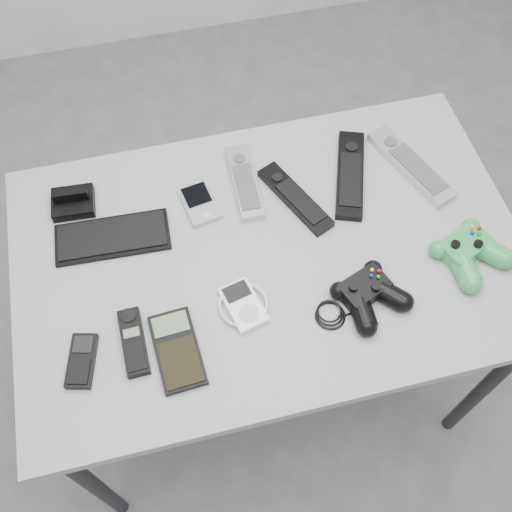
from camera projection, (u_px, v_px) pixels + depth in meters
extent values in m
plane|color=#5E5F63|center=(258.00, 397.00, 1.87)|extent=(3.50, 3.50, 0.00)
cube|color=#969699|center=(270.00, 254.00, 1.30)|extent=(1.09, 0.70, 0.03)
cylinder|color=black|center=(94.00, 485.00, 1.41)|extent=(0.04, 0.04, 0.70)
cylinder|color=black|center=(486.00, 387.00, 1.53)|extent=(0.04, 0.04, 0.70)
cylinder|color=black|center=(72.00, 267.00, 1.71)|extent=(0.04, 0.04, 0.70)
cylinder|color=black|center=(401.00, 200.00, 1.83)|extent=(0.04, 0.04, 0.70)
cube|color=black|center=(113.00, 237.00, 1.30)|extent=(0.25, 0.12, 0.02)
cube|color=black|center=(72.00, 199.00, 1.33)|extent=(0.10, 0.09, 0.05)
cube|color=#AFAEB5|center=(200.00, 203.00, 1.34)|extent=(0.09, 0.12, 0.02)
cube|color=#AFAEB5|center=(244.00, 182.00, 1.37)|extent=(0.06, 0.21, 0.02)
cube|color=black|center=(295.00, 198.00, 1.35)|extent=(0.13, 0.22, 0.02)
cube|color=black|center=(350.00, 174.00, 1.38)|extent=(0.14, 0.25, 0.02)
cube|color=#B7B6BD|center=(411.00, 165.00, 1.39)|extent=(0.14, 0.25, 0.03)
cube|color=black|center=(82.00, 361.00, 1.15)|extent=(0.07, 0.12, 0.02)
cube|color=black|center=(133.00, 342.00, 1.17)|extent=(0.05, 0.14, 0.02)
cube|color=black|center=(177.00, 350.00, 1.16)|extent=(0.09, 0.17, 0.02)
cube|color=white|center=(243.00, 305.00, 1.21)|extent=(0.12, 0.13, 0.02)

